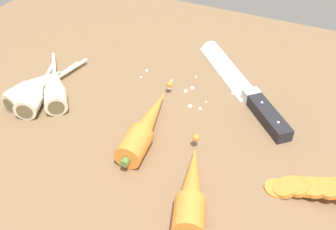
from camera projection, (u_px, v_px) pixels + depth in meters
The scene contains 10 objects.
ground_plane at pixel (173, 124), 70.82cm from camera, with size 120.00×90.00×4.00cm, color brown.
chefs_knife at pixel (237, 80), 76.66cm from camera, with size 26.19×27.63×4.18cm.
whole_carrot at pixel (146, 125), 64.22cm from camera, with size 6.15×21.90×4.20cm.
whole_carrot_second at pixel (191, 190), 53.91cm from camera, with size 8.70×18.33×4.20cm.
parsnip_front at pixel (35, 92), 71.46cm from camera, with size 8.46×16.97×4.00cm.
parsnip_mid_left at pixel (37, 86), 72.92cm from camera, with size 5.84×19.33×4.00cm.
parsnip_mid_right at pixel (34, 89), 72.21cm from camera, with size 4.97×17.79×4.00cm.
parsnip_back at pixel (55, 86), 72.82cm from camera, with size 14.52×16.78×4.00cm.
carrot_slice_stack at pixel (311, 187), 55.02cm from camera, with size 12.39×5.31×4.09cm.
mince_crumbs at pixel (209, 91), 74.54cm from camera, with size 24.24×11.32×0.83cm.
Camera 1 is at (22.14, -48.80, 44.33)cm, focal length 42.21 mm.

